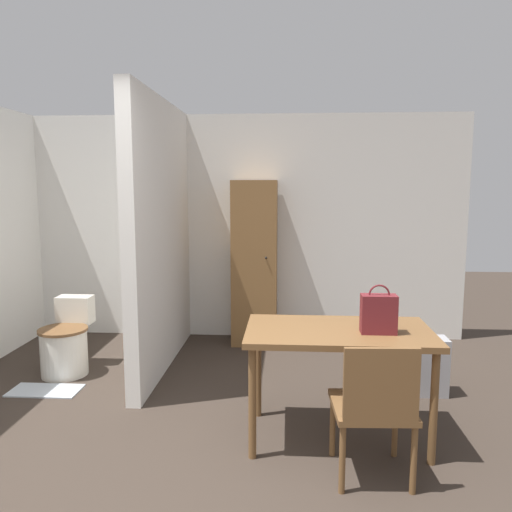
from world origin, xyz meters
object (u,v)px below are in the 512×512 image
(dining_table, at_px, (338,342))
(wooden_chair, at_px, (375,405))
(toilet, at_px, (66,344))
(wooden_cabinet, at_px, (255,263))
(handbag, at_px, (379,313))
(space_heater, at_px, (427,366))

(dining_table, height_order, wooden_chair, wooden_chair)
(toilet, relative_size, wooden_cabinet, 0.38)
(dining_table, xyz_separation_m, handbag, (0.25, -0.07, 0.22))
(dining_table, xyz_separation_m, wooden_cabinet, (-0.70, 2.09, 0.21))
(handbag, bearing_deg, space_heater, 56.48)
(handbag, xyz_separation_m, space_heater, (0.57, 0.87, -0.66))
(wooden_chair, distance_m, space_heater, 1.47)
(wooden_chair, relative_size, toilet, 1.26)
(wooden_chair, height_order, handbag, handbag)
(toilet, distance_m, space_heater, 3.20)
(dining_table, relative_size, handbag, 3.84)
(wooden_cabinet, bearing_deg, space_heater, -40.55)
(wooden_chair, bearing_deg, space_heater, 60.23)
(handbag, height_order, wooden_cabinet, wooden_cabinet)
(handbag, xyz_separation_m, wooden_cabinet, (-0.95, 2.17, -0.01))
(dining_table, distance_m, wooden_chair, 0.57)
(dining_table, distance_m, space_heater, 1.22)
(wooden_chair, distance_m, handbag, 0.61)
(space_heater, bearing_deg, handbag, -123.52)
(toilet, xyz_separation_m, wooden_cabinet, (1.67, 1.04, 0.61))
(toilet, height_order, wooden_cabinet, wooden_cabinet)
(wooden_cabinet, bearing_deg, handbag, -66.37)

